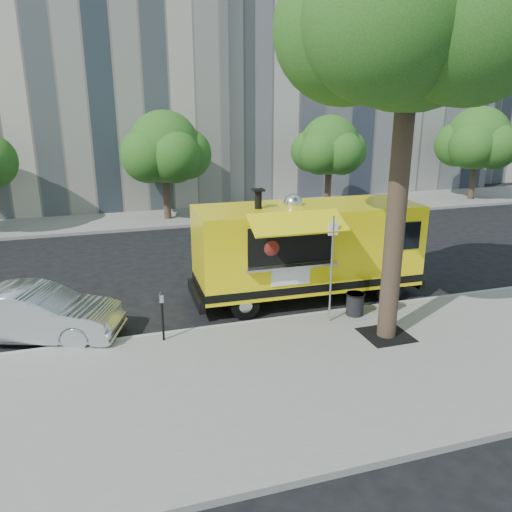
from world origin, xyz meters
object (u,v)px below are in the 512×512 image
(far_tree_c, at_px, (330,145))
(far_tree_d, at_px, (478,138))
(street_tree, at_px, (414,4))
(trash_bin_right, at_px, (355,303))
(far_tree_b, at_px, (164,147))
(trash_bin_left, at_px, (388,301))
(parking_meter, at_px, (162,310))
(food_truck, at_px, (306,248))
(sign_post, at_px, (332,263))
(sedan, at_px, (36,314))

(far_tree_c, relative_size, far_tree_d, 0.92)
(street_tree, distance_m, trash_bin_right, 7.66)
(far_tree_b, relative_size, trash_bin_right, 8.51)
(street_tree, height_order, trash_bin_right, street_tree)
(trash_bin_left, bearing_deg, far_tree_d, 43.99)
(parking_meter, xyz_separation_m, food_truck, (4.70, 1.88, 0.69))
(far_tree_b, height_order, far_tree_c, far_tree_b)
(far_tree_c, bearing_deg, parking_meter, -128.66)
(far_tree_b, xyz_separation_m, sign_post, (2.55, -14.25, -1.98))
(far_tree_b, relative_size, food_truck, 0.76)
(far_tree_d, distance_m, trash_bin_right, 21.17)
(far_tree_d, relative_size, trash_bin_right, 8.73)
(parking_meter, height_order, food_truck, food_truck)
(far_tree_b, bearing_deg, parking_meter, -98.10)
(trash_bin_left, bearing_deg, sedan, 171.73)
(trash_bin_right, bearing_deg, food_truck, 111.52)
(parking_meter, height_order, sedan, parking_meter)
(far_tree_d, xyz_separation_m, sedan, (-24.11, -12.60, -3.17))
(sedan, bearing_deg, parking_meter, -93.96)
(food_truck, distance_m, trash_bin_left, 2.90)
(parking_meter, bearing_deg, sedan, 156.54)
(sedan, bearing_deg, trash_bin_right, -79.50)
(street_tree, xyz_separation_m, trash_bin_left, (0.90, 1.40, -7.55))
(far_tree_d, xyz_separation_m, parking_meter, (-21.00, -13.95, -2.91))
(far_tree_c, xyz_separation_m, sedan, (-14.11, -12.40, -3.00))
(far_tree_b, bearing_deg, sedan, -111.92)
(street_tree, bearing_deg, far_tree_b, 103.08)
(far_tree_c, bearing_deg, sedan, -138.69)
(sign_post, xyz_separation_m, sedan, (-7.66, 1.55, -1.13))
(far_tree_c, height_order, trash_bin_right, far_tree_c)
(street_tree, relative_size, parking_meter, 7.69)
(street_tree, bearing_deg, trash_bin_right, 96.10)
(far_tree_b, height_order, sedan, far_tree_b)
(far_tree_b, distance_m, food_truck, 12.65)
(parking_meter, relative_size, sedan, 0.31)
(sign_post, bearing_deg, far_tree_b, 100.15)
(far_tree_b, xyz_separation_m, far_tree_c, (9.00, -0.30, -0.12))
(trash_bin_left, bearing_deg, parking_meter, 179.58)
(far_tree_b, xyz_separation_m, trash_bin_left, (4.50, -14.10, -3.37))
(far_tree_c, xyz_separation_m, trash_bin_right, (-5.55, -13.76, -3.22))
(street_tree, xyz_separation_m, far_tree_c, (5.40, 15.20, -4.30))
(sign_post, bearing_deg, trash_bin_left, 4.48)
(far_tree_c, height_order, sign_post, far_tree_c)
(food_truck, bearing_deg, sign_post, -92.66)
(street_tree, distance_m, sign_post, 6.38)
(far_tree_d, bearing_deg, trash_bin_right, -138.10)
(far_tree_b, relative_size, sign_post, 1.83)
(far_tree_b, height_order, far_tree_d, far_tree_d)
(street_tree, xyz_separation_m, sedan, (-8.71, 2.80, -7.29))
(parking_meter, relative_size, trash_bin_left, 2.29)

